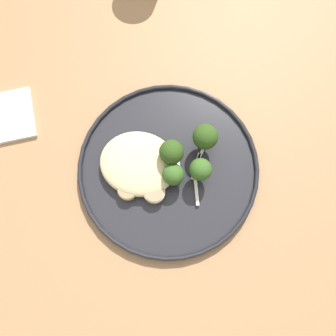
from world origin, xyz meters
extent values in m
plane|color=#47423D|center=(0.00, 0.00, 0.00)|extent=(6.00, 6.00, 0.00)
cube|color=#9E754C|center=(0.00, 0.00, 0.72)|extent=(1.40, 1.00, 0.04)
cylinder|color=#232328|center=(-0.04, 0.00, 0.74)|extent=(0.29, 0.29, 0.01)
torus|color=black|center=(-0.04, 0.00, 0.75)|extent=(0.29, 0.29, 0.01)
ellipsoid|color=beige|center=(0.01, 0.01, 0.76)|extent=(0.12, 0.11, 0.03)
cylinder|color=#E5C689|center=(0.01, 0.05, 0.76)|extent=(0.03, 0.03, 0.01)
cylinder|color=#958159|center=(0.01, 0.05, 0.77)|extent=(0.03, 0.03, 0.00)
cylinder|color=#E5C689|center=(-0.01, 0.00, 0.76)|extent=(0.02, 0.02, 0.01)
cylinder|color=#958159|center=(-0.01, 0.00, 0.77)|extent=(0.02, 0.02, 0.00)
cylinder|color=beige|center=(-0.04, -0.01, 0.76)|extent=(0.02, 0.02, 0.01)
cylinder|color=#988766|center=(-0.04, -0.01, 0.77)|extent=(0.02, 0.02, 0.00)
cylinder|color=#E5C689|center=(0.04, -0.02, 0.76)|extent=(0.03, 0.03, 0.01)
cylinder|color=#958159|center=(0.04, -0.02, 0.77)|extent=(0.03, 0.03, 0.00)
cylinder|color=beige|center=(0.01, 0.01, 0.76)|extent=(0.03, 0.03, 0.01)
cylinder|color=#988766|center=(0.01, 0.01, 0.77)|extent=(0.03, 0.03, 0.00)
cylinder|color=#E5C689|center=(0.03, 0.02, 0.76)|extent=(0.03, 0.03, 0.01)
cylinder|color=#958159|center=(0.03, 0.02, 0.77)|extent=(0.02, 0.02, 0.00)
cylinder|color=beige|center=(-0.03, 0.05, 0.76)|extent=(0.03, 0.03, 0.01)
cylinder|color=#988766|center=(-0.03, 0.05, 0.77)|extent=(0.03, 0.03, 0.00)
cylinder|color=#7A994C|center=(-0.09, 0.00, 0.76)|extent=(0.02, 0.02, 0.02)
sphere|color=#386023|center=(-0.09, 0.00, 0.79)|extent=(0.03, 0.03, 0.03)
cylinder|color=#89A356|center=(-0.08, -0.05, 0.76)|extent=(0.02, 0.02, 0.03)
sphere|color=#2D4C19|center=(-0.08, -0.05, 0.79)|extent=(0.04, 0.04, 0.04)
cylinder|color=#89A356|center=(-0.05, 0.02, 0.76)|extent=(0.02, 0.02, 0.02)
sphere|color=#386023|center=(-0.05, 0.02, 0.78)|extent=(0.03, 0.03, 0.03)
cylinder|color=#89A356|center=(-0.04, -0.02, 0.76)|extent=(0.01, 0.01, 0.03)
sphere|color=#2D4C19|center=(-0.04, -0.02, 0.79)|extent=(0.04, 0.04, 0.04)
cube|color=silver|center=(-0.08, -0.01, 0.75)|extent=(0.01, 0.04, 0.00)
cube|color=silver|center=(-0.06, 0.00, 0.75)|extent=(0.01, 0.04, 0.00)
cube|color=silver|center=(-0.09, 0.02, 0.75)|extent=(0.02, 0.06, 0.00)
cube|color=silver|center=(-0.08, -0.04, 0.75)|extent=(0.01, 0.05, 0.00)
camera|label=1|loc=(-0.07, 0.14, 1.32)|focal=39.30mm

